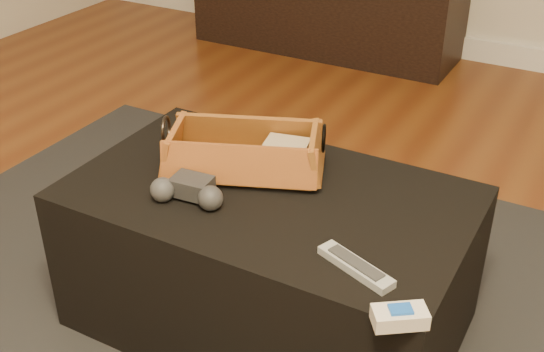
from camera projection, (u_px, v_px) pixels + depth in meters
The scene contains 9 objects.
baseboard at pixel (469, 48), 3.69m from camera, with size 5.00×0.04×0.12m, color white.
area_rug at pixel (260, 331), 1.88m from camera, with size 2.60×2.00×0.01m, color black.
ottoman at pixel (269, 259), 1.80m from camera, with size 1.00×0.60×0.42m, color black.
tv_remote at pixel (236, 164), 1.77m from camera, with size 0.22×0.05×0.02m, color black.
cloth_bundle at pixel (287, 152), 1.78m from camera, with size 0.11×0.08×0.06m, color tan.
wicker_basket at pixel (244, 154), 1.77m from camera, with size 0.46×0.35×0.14m.
game_controller at pixel (189, 191), 1.64m from camera, with size 0.19×0.12×0.06m.
silver_remote at pixel (356, 266), 1.42m from camera, with size 0.19×0.11×0.02m.
cream_gadget at pixel (400, 317), 1.28m from camera, with size 0.11×0.10×0.04m.
Camera 1 is at (0.77, -0.89, 1.32)m, focal length 45.00 mm.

